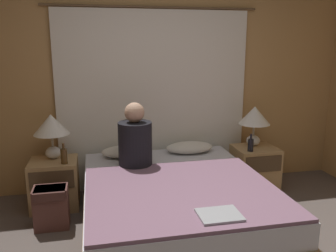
# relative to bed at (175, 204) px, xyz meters

# --- Properties ---
(wall_back) EXTENTS (4.83, 0.06, 2.50)m
(wall_back) POSITION_rel_bed_xyz_m (0.00, 1.14, 1.02)
(wall_back) COLOR tan
(wall_back) RESTS_ON ground_plane
(curtain_panel) EXTENTS (2.43, 0.02, 2.12)m
(curtain_panel) POSITION_rel_bed_xyz_m (0.00, 1.08, 0.82)
(curtain_panel) COLOR white
(curtain_panel) RESTS_ON ground_plane
(bed) EXTENTS (1.67, 2.05, 0.47)m
(bed) POSITION_rel_bed_xyz_m (0.00, 0.00, 0.00)
(bed) COLOR #99754C
(bed) RESTS_ON ground_plane
(nightstand_left) EXTENTS (0.49, 0.44, 0.52)m
(nightstand_left) POSITION_rel_bed_xyz_m (-1.15, 0.71, 0.03)
(nightstand_left) COLOR tan
(nightstand_left) RESTS_ON ground_plane
(nightstand_right) EXTENTS (0.49, 0.44, 0.52)m
(nightstand_right) POSITION_rel_bed_xyz_m (1.15, 0.71, 0.03)
(nightstand_right) COLOR tan
(nightstand_right) RESTS_ON ground_plane
(lamp_left) EXTENTS (0.37, 0.37, 0.48)m
(lamp_left) POSITION_rel_bed_xyz_m (-1.15, 0.79, 0.62)
(lamp_left) COLOR silver
(lamp_left) RESTS_ON nightstand_left
(lamp_right) EXTENTS (0.37, 0.37, 0.48)m
(lamp_right) POSITION_rel_bed_xyz_m (1.15, 0.79, 0.62)
(lamp_right) COLOR silver
(lamp_right) RESTS_ON nightstand_right
(pillow_left) EXTENTS (0.55, 0.32, 0.12)m
(pillow_left) POSITION_rel_bed_xyz_m (-0.37, 0.82, 0.30)
(pillow_left) COLOR silver
(pillow_left) RESTS_ON bed
(pillow_right) EXTENTS (0.55, 0.32, 0.12)m
(pillow_right) POSITION_rel_bed_xyz_m (0.37, 0.82, 0.30)
(pillow_right) COLOR silver
(pillow_right) RESTS_ON bed
(blanket_on_bed) EXTENTS (1.61, 1.42, 0.03)m
(blanket_on_bed) POSITION_rel_bed_xyz_m (0.00, -0.28, 0.25)
(blanket_on_bed) COLOR slate
(blanket_on_bed) RESTS_ON bed
(person_left_in_bed) EXTENTS (0.34, 0.34, 0.67)m
(person_left_in_bed) POSITION_rel_bed_xyz_m (-0.31, 0.46, 0.52)
(person_left_in_bed) COLOR black
(person_left_in_bed) RESTS_ON bed
(beer_bottle_on_left_stand) EXTENTS (0.07, 0.07, 0.21)m
(beer_bottle_on_left_stand) POSITION_rel_bed_xyz_m (-1.02, 0.59, 0.36)
(beer_bottle_on_left_stand) COLOR #513819
(beer_bottle_on_left_stand) RESTS_ON nightstand_left
(beer_bottle_on_right_stand) EXTENTS (0.07, 0.07, 0.20)m
(beer_bottle_on_right_stand) POSITION_rel_bed_xyz_m (1.02, 0.59, 0.36)
(beer_bottle_on_right_stand) COLOR black
(beer_bottle_on_right_stand) RESTS_ON nightstand_right
(laptop_on_bed) EXTENTS (0.31, 0.25, 0.02)m
(laptop_on_bed) POSITION_rel_bed_xyz_m (0.14, -0.80, 0.28)
(laptop_on_bed) COLOR #9EA0A5
(laptop_on_bed) RESTS_ON blanket_on_bed
(backpack_on_floor) EXTENTS (0.31, 0.25, 0.40)m
(backpack_on_floor) POSITION_rel_bed_xyz_m (-1.14, 0.25, -0.01)
(backpack_on_floor) COLOR brown
(backpack_on_floor) RESTS_ON ground_plane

